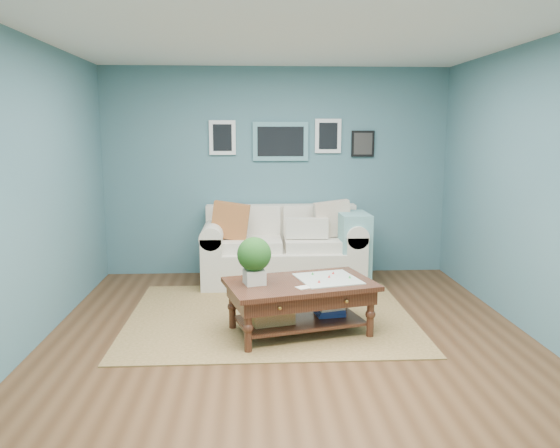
{
  "coord_description": "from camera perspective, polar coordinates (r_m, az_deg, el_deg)",
  "views": [
    {
      "loc": [
        -0.34,
        -4.67,
        1.89
      ],
      "look_at": [
        -0.03,
        1.0,
        0.91
      ],
      "focal_mm": 35.0,
      "sensor_mm": 36.0,
      "label": 1
    }
  ],
  "objects": [
    {
      "name": "loveseat",
      "position": [
        6.87,
        1.0,
        -2.56
      ],
      "size": [
        2.04,
        0.93,
        1.05
      ],
      "color": "white",
      "rests_on": "ground"
    },
    {
      "name": "area_rug",
      "position": [
        5.68,
        -1.03,
        -9.62
      ],
      "size": [
        2.87,
        2.3,
        0.01
      ],
      "primitive_type": "cube",
      "color": "brown",
      "rests_on": "ground"
    },
    {
      "name": "coffee_table",
      "position": [
        5.11,
        1.31,
        -7.02
      ],
      "size": [
        1.49,
        1.09,
        0.94
      ],
      "rotation": [
        0.0,
        0.0,
        0.25
      ],
      "color": "#34180F",
      "rests_on": "ground"
    },
    {
      "name": "room_shell",
      "position": [
        4.77,
        1.08,
        3.37
      ],
      "size": [
        5.0,
        5.02,
        2.7
      ],
      "color": "brown",
      "rests_on": "ground"
    }
  ]
}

